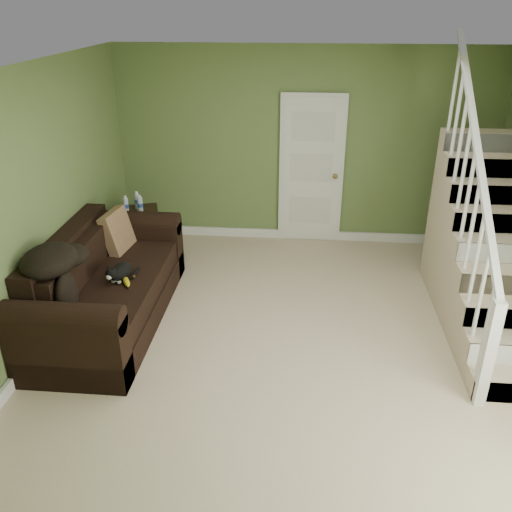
% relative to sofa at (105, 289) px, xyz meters
% --- Properties ---
extents(floor, '(5.00, 5.50, 0.01)m').
position_rel_sofa_xyz_m(floor, '(2.02, -0.39, -0.36)').
color(floor, tan).
rests_on(floor, ground).
extents(ceiling, '(5.00, 5.50, 0.01)m').
position_rel_sofa_xyz_m(ceiling, '(2.02, -0.39, 2.24)').
color(ceiling, white).
rests_on(ceiling, wall_back).
extents(wall_back, '(5.00, 0.04, 2.60)m').
position_rel_sofa_xyz_m(wall_back, '(2.02, 2.36, 0.94)').
color(wall_back, '#5E7740').
rests_on(wall_back, floor).
extents(wall_front, '(5.00, 0.04, 2.60)m').
position_rel_sofa_xyz_m(wall_front, '(2.02, -3.14, 0.94)').
color(wall_front, '#5E7740').
rests_on(wall_front, floor).
extents(wall_left, '(0.04, 5.50, 2.60)m').
position_rel_sofa_xyz_m(wall_left, '(-0.48, -0.39, 0.94)').
color(wall_left, '#5E7740').
rests_on(wall_left, floor).
extents(baseboard_back, '(5.00, 0.04, 0.12)m').
position_rel_sofa_xyz_m(baseboard_back, '(2.02, 2.33, -0.30)').
color(baseboard_back, white).
rests_on(baseboard_back, floor).
extents(baseboard_left, '(0.04, 5.50, 0.12)m').
position_rel_sofa_xyz_m(baseboard_left, '(-0.45, -0.39, -0.30)').
color(baseboard_left, white).
rests_on(baseboard_left, floor).
extents(door, '(0.86, 0.12, 2.02)m').
position_rel_sofa_xyz_m(door, '(2.12, 2.31, 0.64)').
color(door, white).
rests_on(door, floor).
extents(staircase, '(1.00, 2.51, 2.82)m').
position_rel_sofa_xyz_m(staircase, '(4.02, 0.57, 0.28)').
color(staircase, tan).
rests_on(staircase, floor).
extents(sofa, '(1.04, 2.41, 0.95)m').
position_rel_sofa_xyz_m(sofa, '(0.00, 0.00, 0.00)').
color(sofa, black).
rests_on(sofa, floor).
extents(side_table, '(0.70, 0.70, 0.90)m').
position_rel_sofa_xyz_m(side_table, '(-0.07, 1.44, -0.02)').
color(side_table, black).
rests_on(side_table, floor).
extents(cat, '(0.25, 0.47, 0.23)m').
position_rel_sofa_xyz_m(cat, '(0.22, -0.07, 0.24)').
color(cat, black).
rests_on(cat, sofa).
extents(banana, '(0.16, 0.22, 0.06)m').
position_rel_sofa_xyz_m(banana, '(0.30, -0.15, 0.18)').
color(banana, gold).
rests_on(banana, sofa).
extents(throw_pillow, '(0.28, 0.49, 0.48)m').
position_rel_sofa_xyz_m(throw_pillow, '(-0.05, 0.68, 0.36)').
color(throw_pillow, '#513820').
rests_on(throw_pillow, sofa).
extents(throw_blanket, '(0.51, 0.65, 0.26)m').
position_rel_sofa_xyz_m(throw_blanket, '(-0.22, -0.61, 0.62)').
color(throw_blanket, black).
rests_on(throw_blanket, sofa).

